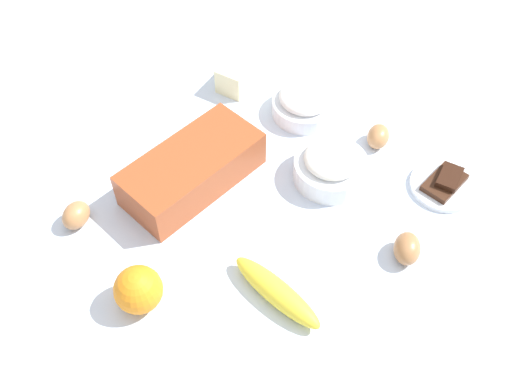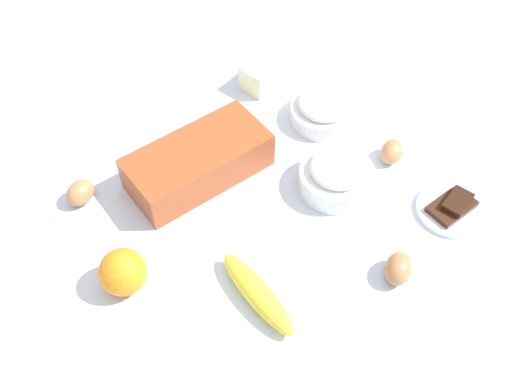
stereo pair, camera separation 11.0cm
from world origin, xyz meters
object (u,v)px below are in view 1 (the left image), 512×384
at_px(orange_fruit, 138,290).
at_px(egg_near_butter, 407,248).
at_px(sugar_bowl, 305,103).
at_px(egg_beside_bowl, 76,215).
at_px(loaf_pan, 192,169).
at_px(banana, 277,292).
at_px(egg_loose, 378,136).
at_px(chocolate_plate, 444,184).
at_px(butter_block, 237,76).
at_px(flour_bowl, 331,166).

relative_size(orange_fruit, egg_near_butter, 1.26).
bearing_deg(sugar_bowl, egg_beside_bowl, 162.21).
distance_m(loaf_pan, banana, 0.30).
bearing_deg(egg_loose, egg_near_butter, -138.82).
height_order(egg_beside_bowl, chocolate_plate, egg_beside_bowl).
bearing_deg(banana, egg_beside_bowl, 104.80).
relative_size(orange_fruit, egg_beside_bowl, 1.38).
bearing_deg(sugar_bowl, egg_near_butter, -118.28).
bearing_deg(loaf_pan, butter_block, 28.39).
bearing_deg(orange_fruit, loaf_pan, 23.15).
height_order(orange_fruit, egg_beside_bowl, orange_fruit).
relative_size(flour_bowl, egg_beside_bowl, 2.45).
distance_m(sugar_bowl, chocolate_plate, 0.34).
bearing_deg(banana, sugar_bowl, 29.31).
bearing_deg(egg_near_butter, egg_loose, 41.18).
distance_m(butter_block, chocolate_plate, 0.51).
height_order(loaf_pan, butter_block, loaf_pan).
xyz_separation_m(flour_bowl, egg_loose, (0.14, -0.03, -0.01)).
bearing_deg(egg_near_butter, orange_fruit, 139.42).
height_order(loaf_pan, sugar_bowl, loaf_pan).
distance_m(orange_fruit, egg_loose, 0.58).
bearing_deg(orange_fruit, egg_near_butter, -40.58).
distance_m(orange_fruit, chocolate_plate, 0.62).
bearing_deg(banana, orange_fruit, 130.03).
height_order(banana, orange_fruit, orange_fruit).
relative_size(loaf_pan, egg_loose, 4.79).
distance_m(banana, orange_fruit, 0.23).
height_order(flour_bowl, egg_beside_bowl, flour_bowl).
distance_m(egg_near_butter, egg_loose, 0.28).
bearing_deg(orange_fruit, flour_bowl, -12.71).
xyz_separation_m(sugar_bowl, egg_near_butter, (-0.19, -0.36, -0.01)).
xyz_separation_m(banana, egg_beside_bowl, (-0.10, 0.39, 0.00)).
height_order(egg_near_butter, egg_loose, egg_near_butter).
distance_m(sugar_bowl, butter_block, 0.17).
distance_m(sugar_bowl, egg_beside_bowl, 0.53).
bearing_deg(butter_block, flour_bowl, -107.37).
relative_size(egg_loose, chocolate_plate, 0.47).
relative_size(flour_bowl, butter_block, 1.63).
bearing_deg(orange_fruit, butter_block, 22.75).
xyz_separation_m(butter_block, egg_near_butter, (-0.17, -0.53, -0.01)).
height_order(butter_block, egg_near_butter, butter_block).
relative_size(butter_block, egg_near_butter, 1.37).
distance_m(loaf_pan, egg_loose, 0.39).
distance_m(loaf_pan, butter_block, 0.30).
bearing_deg(egg_loose, chocolate_plate, -97.45).
bearing_deg(chocolate_plate, sugar_bowl, 89.24).
bearing_deg(butter_block, banana, -133.83).
distance_m(loaf_pan, chocolate_plate, 0.49).
xyz_separation_m(loaf_pan, banana, (-0.10, -0.28, -0.02)).
bearing_deg(chocolate_plate, butter_block, 91.85).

